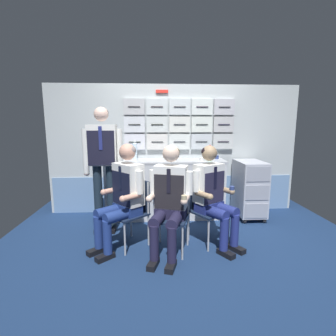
% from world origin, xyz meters
% --- Properties ---
extents(ground, '(4.80, 4.80, 0.04)m').
position_xyz_m(ground, '(0.00, 0.00, -0.02)').
color(ground, '#172B4E').
extents(galley_bulkhead, '(4.20, 0.14, 2.15)m').
position_xyz_m(galley_bulkhead, '(0.01, 1.37, 1.09)').
color(galley_bulkhead, '#AFB8BB').
rests_on(galley_bulkhead, ground).
extents(galley_counter, '(1.91, 0.53, 0.94)m').
position_xyz_m(galley_counter, '(-0.16, 1.09, 0.47)').
color(galley_counter, silver).
rests_on(galley_counter, ground).
extents(service_trolley, '(0.40, 0.65, 0.92)m').
position_xyz_m(service_trolley, '(1.19, 0.96, 0.49)').
color(service_trolley, black).
rests_on(service_trolley, ground).
extents(folding_chair_left, '(0.56, 0.56, 0.82)m').
position_xyz_m(folding_chair_left, '(-0.61, 0.14, 0.50)').
color(folding_chair_left, '#A8AAAF').
rests_on(folding_chair_left, ground).
extents(crew_member_left, '(0.69, 0.67, 1.28)m').
position_xyz_m(crew_member_left, '(-0.72, 0.04, 0.70)').
color(crew_member_left, black).
rests_on(crew_member_left, ground).
extents(folding_chair_right, '(0.50, 0.50, 0.82)m').
position_xyz_m(folding_chair_right, '(-0.13, 0.00, 0.50)').
color(folding_chair_right, '#A8AAAF').
rests_on(folding_chair_right, ground).
extents(crew_member_right, '(0.54, 0.70, 1.28)m').
position_xyz_m(crew_member_right, '(-0.18, -0.15, 0.70)').
color(crew_member_right, black).
rests_on(crew_member_right, ground).
extents(folding_chair_by_counter, '(0.55, 0.55, 0.82)m').
position_xyz_m(folding_chair_by_counter, '(0.29, 0.19, 0.50)').
color(folding_chair_by_counter, '#A8AAAF').
rests_on(folding_chair_by_counter, ground).
extents(crew_member_by_counter, '(0.61, 0.69, 1.25)m').
position_xyz_m(crew_member_by_counter, '(0.38, 0.06, 0.68)').
color(crew_member_by_counter, black).
rests_on(crew_member_by_counter, ground).
extents(crew_member_standing, '(0.55, 0.26, 1.73)m').
position_xyz_m(crew_member_standing, '(-1.04, 0.56, 1.04)').
color(crew_member_standing, black).
rests_on(crew_member_standing, ground).
extents(sparkling_bottle_green, '(0.06, 0.06, 0.25)m').
position_xyz_m(sparkling_bottle_green, '(-0.98, 1.28, 1.05)').
color(sparkling_bottle_green, silver).
rests_on(sparkling_bottle_green, galley_counter).
extents(water_bottle_tall, '(0.07, 0.07, 0.24)m').
position_xyz_m(water_bottle_tall, '(0.54, 1.01, 1.05)').
color(water_bottle_tall, '#469F50').
rests_on(water_bottle_tall, galley_counter).
extents(water_bottle_clear, '(0.07, 0.07, 0.29)m').
position_xyz_m(water_bottle_clear, '(-0.66, 1.27, 1.08)').
color(water_bottle_clear, silver).
rests_on(water_bottle_clear, galley_counter).
extents(paper_cup_tan, '(0.07, 0.07, 0.06)m').
position_xyz_m(paper_cup_tan, '(0.40, 0.96, 0.97)').
color(paper_cup_tan, silver).
rests_on(paper_cup_tan, galley_counter).
extents(paper_cup_blue, '(0.07, 0.07, 0.06)m').
position_xyz_m(paper_cup_blue, '(0.70, 1.19, 0.97)').
color(paper_cup_blue, navy).
rests_on(paper_cup_blue, galley_counter).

